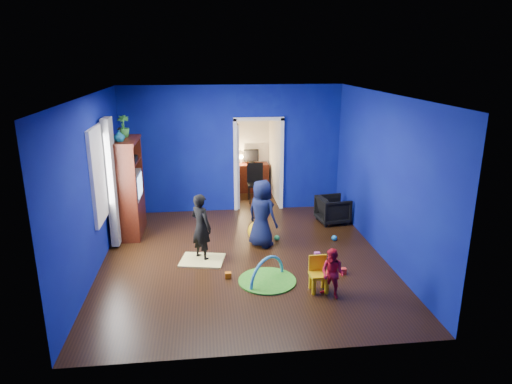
{
  "coord_description": "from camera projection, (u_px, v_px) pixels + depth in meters",
  "views": [
    {
      "loc": [
        -0.65,
        -7.5,
        3.52
      ],
      "look_at": [
        0.27,
        0.4,
        1.13
      ],
      "focal_mm": 32.0,
      "sensor_mm": 36.0,
      "label": 1
    }
  ],
  "objects": [
    {
      "name": "toy_1",
      "position": [
        334.0,
        238.0,
        9.01
      ],
      "size": [
        0.11,
        0.11,
        0.11
      ],
      "primitive_type": "sphere",
      "color": "#279EE1",
      "rests_on": "floor"
    },
    {
      "name": "vase",
      "position": [
        119.0,
        136.0,
        8.52
      ],
      "size": [
        0.27,
        0.27,
        0.22
      ],
      "primitive_type": "imported",
      "rotation": [
        0.0,
        0.0,
        -0.38
      ],
      "color": "#0C5A61",
      "rests_on": "tv_armoire"
    },
    {
      "name": "ceiling",
      "position": [
        242.0,
        95.0,
        7.38
      ],
      "size": [
        5.0,
        5.5,
        0.01
      ],
      "primitive_type": "cube",
      "color": "white",
      "rests_on": "wall_back"
    },
    {
      "name": "kid_chair",
      "position": [
        319.0,
        276.0,
        7.03
      ],
      "size": [
        0.29,
        0.29,
        0.5
      ],
      "primitive_type": "cube",
      "rotation": [
        0.0,
        0.0,
        0.03
      ],
      "color": "yellow",
      "rests_on": "floor"
    },
    {
      "name": "armchair",
      "position": [
        333.0,
        210.0,
        9.92
      ],
      "size": [
        0.72,
        0.71,
        0.58
      ],
      "primitive_type": "imported",
      "rotation": [
        0.0,
        0.0,
        1.71
      ],
      "color": "black",
      "rests_on": "floor"
    },
    {
      "name": "folding_chair",
      "position": [
        256.0,
        184.0,
        11.29
      ],
      "size": [
        0.4,
        0.4,
        0.92
      ],
      "primitive_type": "cube",
      "color": "black",
      "rests_on": "floor"
    },
    {
      "name": "desk_lamp",
      "position": [
        241.0,
        157.0,
        12.1
      ],
      "size": [
        0.14,
        0.14,
        0.14
      ],
      "primitive_type": "sphere",
      "color": "#FFD88C",
      "rests_on": "study_desk"
    },
    {
      "name": "yellow_blanket",
      "position": [
        202.0,
        260.0,
        8.12
      ],
      "size": [
        0.86,
        0.74,
        0.03
      ],
      "primitive_type": "cube",
      "rotation": [
        0.0,
        0.0,
        -0.2
      ],
      "color": "#F2E07A",
      "rests_on": "floor"
    },
    {
      "name": "crt_tv",
      "position": [
        128.0,
        186.0,
        9.11
      ],
      "size": [
        0.46,
        0.7,
        0.54
      ],
      "primitive_type": "cube",
      "color": "silver",
      "rests_on": "tv_armoire"
    },
    {
      "name": "floor",
      "position": [
        244.0,
        259.0,
        8.22
      ],
      "size": [
        5.0,
        5.5,
        0.01
      ],
      "primitive_type": "cube",
      "color": "black",
      "rests_on": "ground"
    },
    {
      "name": "play_mat",
      "position": [
        267.0,
        281.0,
        7.39
      ],
      "size": [
        0.94,
        0.94,
        0.02
      ],
      "primitive_type": "cylinder",
      "color": "#2E9020",
      "rests_on": "floor"
    },
    {
      "name": "window_left",
      "position": [
        97.0,
        175.0,
        7.83
      ],
      "size": [
        0.03,
        0.95,
        1.55
      ],
      "primitive_type": "cube",
      "color": "white",
      "rests_on": "wall_left"
    },
    {
      "name": "desk_monitor",
      "position": [
        251.0,
        155.0,
        12.18
      ],
      "size": [
        0.4,
        0.05,
        0.32
      ],
      "primitive_type": "cube",
      "color": "black",
      "rests_on": "study_desk"
    },
    {
      "name": "wall_front",
      "position": [
        265.0,
        245.0,
        5.19
      ],
      "size": [
        5.0,
        0.02,
        2.9
      ],
      "primitive_type": "cube",
      "color": "navy",
      "rests_on": "floor"
    },
    {
      "name": "child_navy",
      "position": [
        262.0,
        214.0,
        8.6
      ],
      "size": [
        0.74,
        0.75,
        1.3
      ],
      "primitive_type": "imported",
      "rotation": [
        0.0,
        0.0,
        2.33
      ],
      "color": "#0E1433",
      "rests_on": "floor"
    },
    {
      "name": "potted_plant",
      "position": [
        123.0,
        126.0,
        8.98
      ],
      "size": [
        0.26,
        0.26,
        0.43
      ],
      "primitive_type": "imported",
      "rotation": [
        0.0,
        0.0,
        0.07
      ],
      "color": "#2F8330",
      "rests_on": "tv_armoire"
    },
    {
      "name": "child_black",
      "position": [
        201.0,
        227.0,
        8.04
      ],
      "size": [
        0.52,
        0.52,
        1.22
      ],
      "primitive_type": "imported",
      "rotation": [
        0.0,
        0.0,
        2.32
      ],
      "color": "black",
      "rests_on": "floor"
    },
    {
      "name": "alcove",
      "position": [
        254.0,
        150.0,
        11.37
      ],
      "size": [
        1.0,
        1.75,
        2.5
      ],
      "primitive_type": null,
      "color": "silver",
      "rests_on": "floor"
    },
    {
      "name": "wall_back",
      "position": [
        233.0,
        150.0,
        10.42
      ],
      "size": [
        5.0,
        0.02,
        2.9
      ],
      "primitive_type": "cube",
      "color": "navy",
      "rests_on": "floor"
    },
    {
      "name": "study_desk",
      "position": [
        252.0,
        177.0,
        12.23
      ],
      "size": [
        0.88,
        0.44,
        0.75
      ],
      "primitive_type": "cube",
      "color": "#3D140A",
      "rests_on": "floor"
    },
    {
      "name": "toy_3",
      "position": [
        277.0,
        238.0,
        9.02
      ],
      "size": [
        0.11,
        0.11,
        0.11
      ],
      "primitive_type": "sphere",
      "color": "green",
      "rests_on": "floor"
    },
    {
      "name": "tv_armoire",
      "position": [
        126.0,
        187.0,
        9.12
      ],
      "size": [
        0.58,
        1.14,
        1.96
      ],
      "primitive_type": "cube",
      "color": "#3C150A",
      "rests_on": "floor"
    },
    {
      "name": "toy_2",
      "position": [
        228.0,
        275.0,
        7.49
      ],
      "size": [
        0.1,
        0.08,
        0.1
      ],
      "primitive_type": "cube",
      "color": "orange",
      "rests_on": "floor"
    },
    {
      "name": "toy_arch",
      "position": [
        267.0,
        280.0,
        7.39
      ],
      "size": [
        0.65,
        0.6,
        0.84
      ],
      "primitive_type": "torus",
      "rotation": [
        1.57,
        0.0,
        0.74
      ],
      "color": "#3F8CD8",
      "rests_on": "floor"
    },
    {
      "name": "wall_right",
      "position": [
        384.0,
        177.0,
        8.08
      ],
      "size": [
        0.02,
        5.5,
        2.9
      ],
      "primitive_type": "cube",
      "color": "navy",
      "rests_on": "floor"
    },
    {
      "name": "toddler_red",
      "position": [
        332.0,
        274.0,
        6.81
      ],
      "size": [
        0.48,
        0.47,
        0.77
      ],
      "primitive_type": "imported",
      "rotation": [
        0.0,
        0.0,
        -0.72
      ],
      "color": "red",
      "rests_on": "floor"
    },
    {
      "name": "book_shelf",
      "position": [
        251.0,
        115.0,
        11.86
      ],
      "size": [
        0.88,
        0.24,
        0.04
      ],
      "primitive_type": "cube",
      "color": "white",
      "rests_on": "study_desk"
    },
    {
      "name": "doorway",
      "position": [
        259.0,
        166.0,
        10.6
      ],
      "size": [
        1.16,
        0.1,
        2.1
      ],
      "primitive_type": "cube",
      "color": "white",
      "rests_on": "floor"
    },
    {
      "name": "hopper_ball",
      "position": [
        258.0,
        231.0,
        8.96
      ],
      "size": [
        0.4,
        0.4,
        0.4
      ],
      "primitive_type": "sphere",
      "color": "yellow",
      "rests_on": "floor"
    },
    {
      "name": "toy_4",
      "position": [
        317.0,
        255.0,
        8.25
      ],
      "size": [
        0.1,
        0.08,
        0.1
      ],
      "primitive_type": "cube",
      "color": "#D44FA5",
      "rests_on": "floor"
    },
    {
      "name": "toy_0",
      "position": [
        343.0,
        271.0,
        7.63
      ],
      "size": [
        0.1,
        0.08,
        0.1
      ],
      "primitive_type": "cube",
      "color": "red",
      "rests_on": "floor"
    },
    {
      "name": "curtain",
      "position": [
        112.0,
        183.0,
        8.45
      ],
      "size": [
        0.14,
        0.42,
        2.4
      ],
      "primitive_type": "cube",
      "color": "slate",
      "rests_on": "floor"
    },
    {
      "name": "wall_left",
      "position": [
        92.0,
        186.0,
        7.52
      ],
      "size": [
        0.02,
        5.5,
        2.9
      ],
      "primitive_type": "cube",
      "color": "navy",
      "rests_on": "floor"
    }
  ]
}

